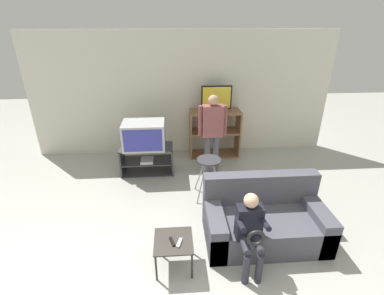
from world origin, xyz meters
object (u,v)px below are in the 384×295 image
object	(u,v)px
television_flat	(216,99)
snack_table	(174,243)
media_shelf	(214,133)
remote_control_white	(179,243)
television_main	(144,135)
person_seated_child	(250,229)
folding_stool	(209,166)
couch	(264,220)
person_standing_adult	(212,128)
remote_control_black	(172,242)
tv_stand	(147,160)

from	to	relation	value
television_flat	snack_table	xyz separation A→B (m)	(-0.95, -3.04, -0.92)
television_flat	snack_table	size ratio (longest dim) A/B	1.37
media_shelf	remote_control_white	world-z (taller)	media_shelf
television_main	person_seated_child	bearing A→B (deg)	-60.27
television_main	folding_stool	bearing A→B (deg)	-39.05
couch	person_standing_adult	bearing A→B (deg)	104.30
remote_control_black	remote_control_white	distance (m)	0.09
remote_control_black	remote_control_white	size ratio (longest dim) A/B	1.00
snack_table	person_standing_adult	xyz separation A→B (m)	(0.77, 2.25, 0.59)
tv_stand	person_standing_adult	world-z (taller)	person_standing_adult
tv_stand	remote_control_white	bearing A→B (deg)	-77.10
media_shelf	remote_control_black	distance (m)	3.21
remote_control_black	person_seated_child	xyz separation A→B (m)	(0.90, -0.06, 0.18)
folding_stool	snack_table	distance (m)	1.59
television_flat	person_seated_child	xyz separation A→B (m)	(-0.06, -3.12, -0.68)
television_main	couch	world-z (taller)	television_main
folding_stool	person_seated_child	size ratio (longest dim) A/B	0.70
folding_stool	person_seated_child	bearing A→B (deg)	-79.71
tv_stand	snack_table	world-z (taller)	tv_stand
remote_control_black	person_standing_adult	xyz separation A→B (m)	(0.78, 2.28, 0.54)
person_standing_adult	folding_stool	bearing A→B (deg)	-101.39
snack_table	couch	bearing A→B (deg)	18.60
folding_stool	television_flat	bearing A→B (deg)	77.77
person_seated_child	television_main	bearing A→B (deg)	119.73
media_shelf	television_flat	distance (m)	0.75
folding_stool	person_seated_child	world-z (taller)	person_seated_child
tv_stand	television_flat	size ratio (longest dim) A/B	1.60
television_main	folding_stool	world-z (taller)	television_main
television_flat	person_seated_child	world-z (taller)	television_flat
television_flat	media_shelf	bearing A→B (deg)	-158.01
folding_stool	person_seated_child	distance (m)	1.56
snack_table	person_seated_child	world-z (taller)	person_seated_child
television_flat	person_standing_adult	world-z (taller)	person_standing_adult
remote_control_black	couch	distance (m)	1.33
snack_table	remote_control_black	world-z (taller)	remote_control_black
television_main	couch	size ratio (longest dim) A/B	0.48
media_shelf	remote_control_black	size ratio (longest dim) A/B	7.45
television_main	remote_control_black	world-z (taller)	television_main
remote_control_white	couch	xyz separation A→B (m)	(1.16, 0.47, -0.12)
television_main	person_standing_adult	xyz separation A→B (m)	(1.28, -0.11, 0.15)
tv_stand	media_shelf	bearing A→B (deg)	25.20
remote_control_black	couch	xyz separation A→B (m)	(1.25, 0.44, -0.12)
snack_table	person_seated_child	distance (m)	0.92
television_flat	person_standing_adult	size ratio (longest dim) A/B	0.40
television_flat	folding_stool	size ratio (longest dim) A/B	0.89
television_main	tv_stand	bearing A→B (deg)	12.29
television_flat	remote_control_white	world-z (taller)	television_flat
snack_table	folding_stool	bearing A→B (deg)	67.40
television_main	remote_control_white	xyz separation A→B (m)	(0.58, -2.41, -0.39)
folding_stool	remote_control_black	xyz separation A→B (m)	(-0.62, -1.48, -0.18)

